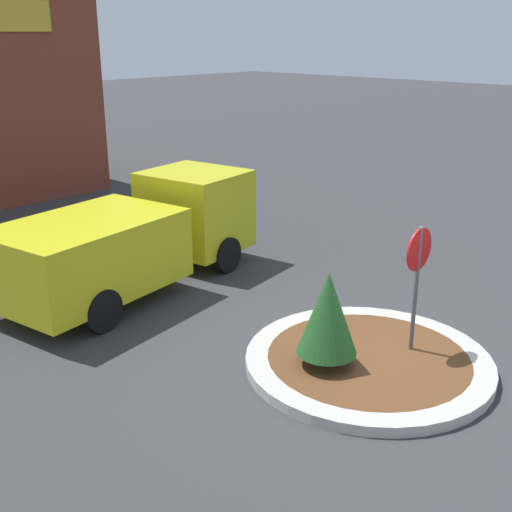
% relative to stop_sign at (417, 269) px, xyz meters
% --- Properties ---
extents(ground_plane, '(120.00, 120.00, 0.00)m').
position_rel_stop_sign_xyz_m(ground_plane, '(-0.71, 0.36, -1.60)').
color(ground_plane, '#38383A').
extents(traffic_island, '(4.02, 4.02, 0.18)m').
position_rel_stop_sign_xyz_m(traffic_island, '(-0.71, 0.36, -1.51)').
color(traffic_island, '#BCB7AD').
rests_on(traffic_island, ground_plane).
extents(stop_sign, '(0.71, 0.07, 2.30)m').
position_rel_stop_sign_xyz_m(stop_sign, '(0.00, 0.00, 0.00)').
color(stop_sign, '#4C4C51').
rests_on(stop_sign, ground_plane).
extents(island_shrub, '(0.96, 0.96, 1.57)m').
position_rel_stop_sign_xyz_m(island_shrub, '(-1.40, 0.70, -0.53)').
color(island_shrub, brown).
rests_on(island_shrub, traffic_island).
extents(utility_truck, '(6.32, 3.10, 2.17)m').
position_rel_stop_sign_xyz_m(utility_truck, '(-1.21, 5.95, -0.47)').
color(utility_truck, gold).
rests_on(utility_truck, ground_plane).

